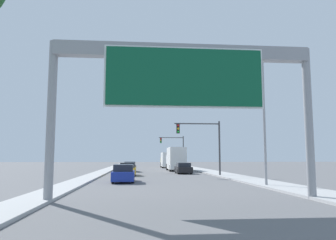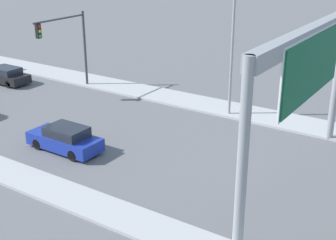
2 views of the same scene
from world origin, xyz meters
name	(u,v)px [view 1 (image 1 of 2)]	position (x,y,z in m)	size (l,w,h in m)	color
sidewalk_right	(195,169)	(7.75, 60.00, 0.07)	(3.00, 120.00, 0.15)	#ABABAB
median_strip_left	(110,169)	(-7.25, 60.00, 0.07)	(2.00, 120.00, 0.15)	#ABABAB
sign_gantry	(184,76)	(0.00, 17.87, 6.15)	(13.32, 0.73, 7.77)	gray
car_far_right	(183,168)	(3.50, 44.24, 0.66)	(1.84, 4.48, 1.39)	black
car_mid_left	(128,169)	(-3.50, 40.32, 0.70)	(1.84, 4.46, 1.48)	gold
car_far_left	(130,167)	(-3.50, 50.35, 0.69)	(1.75, 4.75, 1.45)	black
car_mid_right	(124,174)	(-3.50, 30.26, 0.70)	(1.81, 4.50, 1.49)	navy
truck_box_primary	(167,160)	(3.50, 67.78, 1.55)	(2.42, 7.63, 3.03)	yellow
truck_box_secondary	(176,159)	(3.50, 53.05, 1.81)	(2.41, 8.41, 3.58)	white
traffic_light_near_intersection	(205,138)	(5.07, 38.00, 4.20)	(5.17, 0.32, 6.13)	#3D3D3F
traffic_light_mid_block	(175,146)	(5.14, 68.00, 4.33)	(5.07, 0.32, 6.35)	#3D3D3F
street_lamp_right	(260,107)	(6.55, 24.96, 5.77)	(2.71, 0.28, 9.89)	gray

